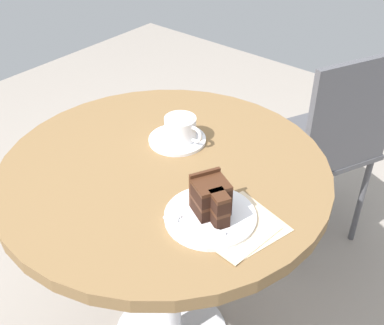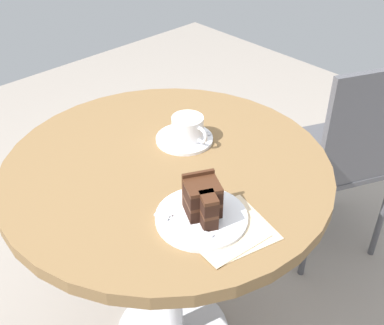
{
  "view_description": "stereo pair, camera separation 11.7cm",
  "coord_description": "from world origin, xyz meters",
  "px_view_note": "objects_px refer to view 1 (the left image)",
  "views": [
    {
      "loc": [
        0.69,
        -0.72,
        1.45
      ],
      "look_at": [
        0.08,
        0.01,
        0.76
      ],
      "focal_mm": 45.0,
      "sensor_mm": 36.0,
      "label": 1
    },
    {
      "loc": [
        0.77,
        -0.64,
        1.45
      ],
      "look_at": [
        0.08,
        0.01,
        0.76
      ],
      "focal_mm": 45.0,
      "sensor_mm": 36.0,
      "label": 2
    }
  ],
  "objects_px": {
    "teaspoon": "(192,131)",
    "napkin": "(236,226)",
    "cake_plate": "(210,216)",
    "fork": "(187,222)",
    "coffee_cup": "(181,128)",
    "cake_slice": "(212,198)",
    "saucer": "(177,140)",
    "cafe_chair": "(328,139)"
  },
  "relations": [
    {
      "from": "teaspoon",
      "to": "napkin",
      "type": "distance_m",
      "value": 0.39
    },
    {
      "from": "cake_plate",
      "to": "fork",
      "type": "relative_size",
      "value": 1.44
    },
    {
      "from": "coffee_cup",
      "to": "cake_slice",
      "type": "height_order",
      "value": "cake_slice"
    },
    {
      "from": "teaspoon",
      "to": "cake_plate",
      "type": "bearing_deg",
      "value": -58.48
    },
    {
      "from": "saucer",
      "to": "cafe_chair",
      "type": "relative_size",
      "value": 0.19
    },
    {
      "from": "cake_slice",
      "to": "fork",
      "type": "distance_m",
      "value": 0.07
    },
    {
      "from": "fork",
      "to": "cafe_chair",
      "type": "bearing_deg",
      "value": -101.35
    },
    {
      "from": "cake_plate",
      "to": "fork",
      "type": "bearing_deg",
      "value": -112.57
    },
    {
      "from": "saucer",
      "to": "cafe_chair",
      "type": "distance_m",
      "value": 0.68
    },
    {
      "from": "cake_plate",
      "to": "cake_slice",
      "type": "xyz_separation_m",
      "value": [
        -0.0,
        0.01,
        0.05
      ]
    },
    {
      "from": "cake_plate",
      "to": "fork",
      "type": "distance_m",
      "value": 0.06
    },
    {
      "from": "fork",
      "to": "napkin",
      "type": "height_order",
      "value": "fork"
    },
    {
      "from": "teaspoon",
      "to": "cake_plate",
      "type": "relative_size",
      "value": 0.46
    },
    {
      "from": "coffee_cup",
      "to": "fork",
      "type": "height_order",
      "value": "coffee_cup"
    },
    {
      "from": "teaspoon",
      "to": "cake_slice",
      "type": "distance_m",
      "value": 0.35
    },
    {
      "from": "coffee_cup",
      "to": "cafe_chair",
      "type": "height_order",
      "value": "cafe_chair"
    },
    {
      "from": "cafe_chair",
      "to": "cake_slice",
      "type": "bearing_deg",
      "value": 29.69
    },
    {
      "from": "cafe_chair",
      "to": "fork",
      "type": "bearing_deg",
      "value": 28.09
    },
    {
      "from": "coffee_cup",
      "to": "teaspoon",
      "type": "xyz_separation_m",
      "value": [
        -0.0,
        0.05,
        -0.03
      ]
    },
    {
      "from": "teaspoon",
      "to": "fork",
      "type": "bearing_deg",
      "value": -66.57
    },
    {
      "from": "cake_plate",
      "to": "cake_slice",
      "type": "bearing_deg",
      "value": 114.31
    },
    {
      "from": "teaspoon",
      "to": "fork",
      "type": "xyz_separation_m",
      "value": [
        0.23,
        -0.3,
        0.0
      ]
    },
    {
      "from": "saucer",
      "to": "fork",
      "type": "height_order",
      "value": "fork"
    },
    {
      "from": "coffee_cup",
      "to": "napkin",
      "type": "bearing_deg",
      "value": -30.06
    },
    {
      "from": "cafe_chair",
      "to": "napkin",
      "type": "bearing_deg",
      "value": 34.27
    },
    {
      "from": "saucer",
      "to": "fork",
      "type": "bearing_deg",
      "value": -45.25
    },
    {
      "from": "coffee_cup",
      "to": "cafe_chair",
      "type": "relative_size",
      "value": 0.14
    },
    {
      "from": "coffee_cup",
      "to": "cake_plate",
      "type": "xyz_separation_m",
      "value": [
        0.25,
        -0.2,
        -0.04
      ]
    },
    {
      "from": "coffee_cup",
      "to": "fork",
      "type": "xyz_separation_m",
      "value": [
        0.23,
        -0.25,
        -0.03
      ]
    },
    {
      "from": "coffee_cup",
      "to": "saucer",
      "type": "bearing_deg",
      "value": -148.3
    },
    {
      "from": "fork",
      "to": "saucer",
      "type": "bearing_deg",
      "value": -60.4
    },
    {
      "from": "teaspoon",
      "to": "cake_slice",
      "type": "relative_size",
      "value": 0.83
    },
    {
      "from": "teaspoon",
      "to": "cake_plate",
      "type": "xyz_separation_m",
      "value": [
        0.26,
        -0.24,
        -0.01
      ]
    },
    {
      "from": "fork",
      "to": "cafe_chair",
      "type": "relative_size",
      "value": 0.17
    },
    {
      "from": "napkin",
      "to": "cafe_chair",
      "type": "relative_size",
      "value": 0.24
    },
    {
      "from": "coffee_cup",
      "to": "napkin",
      "type": "xyz_separation_m",
      "value": [
        0.31,
        -0.18,
        -0.04
      ]
    },
    {
      "from": "cake_plate",
      "to": "fork",
      "type": "height_order",
      "value": "fork"
    },
    {
      "from": "teaspoon",
      "to": "coffee_cup",
      "type": "bearing_deg",
      "value": -103.08
    },
    {
      "from": "saucer",
      "to": "cake_slice",
      "type": "distance_m",
      "value": 0.32
    },
    {
      "from": "coffee_cup",
      "to": "fork",
      "type": "bearing_deg",
      "value": -46.99
    },
    {
      "from": "cake_plate",
      "to": "cafe_chair",
      "type": "xyz_separation_m",
      "value": [
        -0.08,
        0.8,
        -0.23
      ]
    },
    {
      "from": "cake_plate",
      "to": "coffee_cup",
      "type": "bearing_deg",
      "value": 142.3
    }
  ]
}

